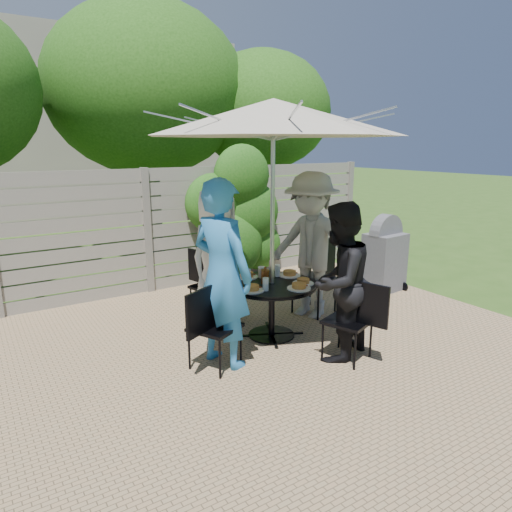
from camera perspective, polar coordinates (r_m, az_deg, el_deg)
backyard_envelope at (r=13.86m, az=-23.98°, el=14.48°), size 60.00×60.00×5.00m
patio_table at (r=5.20m, az=1.97°, el=-5.46°), size 1.27×1.27×0.65m
umbrella at (r=4.92m, az=2.17°, el=16.89°), size 3.46×3.46×2.63m
chair_back at (r=5.85m, az=-5.76°, el=-5.34°), size 0.50×0.65×0.86m
person_back at (r=5.59m, az=-4.91°, el=0.02°), size 0.96×0.78×1.68m
chair_left at (r=4.58m, az=-5.22°, el=-10.86°), size 0.67×0.57×0.88m
person_left at (r=4.44m, az=-4.25°, el=-2.35°), size 0.65×0.80×1.88m
chair_front at (r=4.81m, az=11.46°, el=-9.85°), size 0.53×0.66×0.87m
person_front at (r=4.68m, az=10.30°, el=-3.26°), size 0.95×0.85×1.63m
chair_right at (r=6.02m, az=7.36°, el=-4.48°), size 0.74×0.58×0.97m
person_right at (r=5.74m, az=6.85°, el=1.20°), size 1.05×1.36×1.85m
plate_back at (r=5.34m, az=-1.15°, el=-2.44°), size 0.26×0.26×0.06m
plate_left at (r=4.86m, az=-0.49°, el=-4.10°), size 0.26×0.26×0.06m
plate_front at (r=4.94m, az=5.39°, el=-3.85°), size 0.26×0.26×0.06m
plate_right at (r=5.42m, az=4.22°, el=-2.24°), size 0.26×0.26×0.06m
plate_extra at (r=5.12m, az=5.91°, el=-3.24°), size 0.24×0.24×0.06m
glass_back at (r=5.19m, az=-1.01°, el=-2.40°), size 0.07×0.07×0.14m
glass_left at (r=4.86m, az=1.22°, el=-3.54°), size 0.07×0.07×0.14m
glass_right at (r=5.38m, az=2.71°, el=-1.82°), size 0.07×0.07×0.14m
syrup_jug at (r=5.10m, az=1.15°, el=-2.58°), size 0.09×0.09×0.16m
coffee_cup at (r=5.32m, az=0.70°, el=-2.09°), size 0.08×0.08×0.12m
bbq_grill at (r=7.09m, az=15.75°, el=-0.07°), size 0.61×0.49×1.17m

